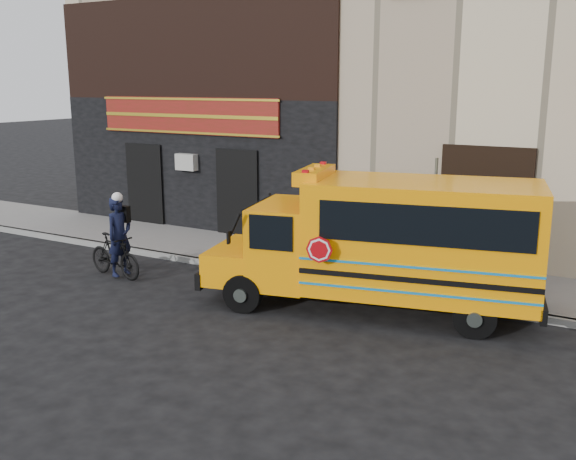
# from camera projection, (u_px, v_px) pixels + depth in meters

# --- Properties ---
(ground) EXTENTS (120.00, 120.00, 0.00)m
(ground) POSITION_uv_depth(u_px,v_px,m) (223.00, 311.00, 13.33)
(ground) COLOR black
(ground) RESTS_ON ground
(curb) EXTENTS (40.00, 0.20, 0.15)m
(curb) POSITION_uv_depth(u_px,v_px,m) (285.00, 276.00, 15.52)
(curb) COLOR gray
(curb) RESTS_ON ground
(sidewalk) EXTENTS (40.00, 3.00, 0.15)m
(sidewalk) POSITION_uv_depth(u_px,v_px,m) (313.00, 261.00, 16.79)
(sidewalk) COLOR slate
(sidewalk) RESTS_ON ground
(building) EXTENTS (20.00, 10.70, 12.00)m
(building) POSITION_uv_depth(u_px,v_px,m) (403.00, 36.00, 20.85)
(building) COLOR beige
(building) RESTS_ON sidewalk
(school_bus) EXTENTS (7.19, 3.52, 2.92)m
(school_bus) POSITION_uv_depth(u_px,v_px,m) (389.00, 240.00, 13.01)
(school_bus) COLOR black
(school_bus) RESTS_ON ground
(sign_pole) EXTENTS (0.08, 0.27, 3.07)m
(sign_pole) POSITION_uv_depth(u_px,v_px,m) (433.00, 221.00, 13.95)
(sign_pole) COLOR #444C47
(sign_pole) RESTS_ON ground
(bicycle) EXTENTS (1.83, 0.74, 1.07)m
(bicycle) POSITION_uv_depth(u_px,v_px,m) (115.00, 255.00, 15.57)
(bicycle) COLOR black
(bicycle) RESTS_ON ground
(cyclist) EXTENTS (0.52, 0.74, 1.93)m
(cyclist) POSITION_uv_depth(u_px,v_px,m) (120.00, 238.00, 15.48)
(cyclist) COLOR black
(cyclist) RESTS_ON ground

